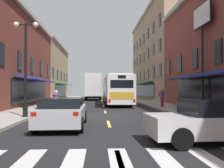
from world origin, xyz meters
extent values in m
cube|color=black|center=(0.00, 0.00, -0.05)|extent=(34.80, 80.00, 0.10)
cube|color=#DBCC4C|center=(0.00, -10.00, 0.00)|extent=(0.14, 2.40, 0.01)
cube|color=#DBCC4C|center=(0.00, -3.50, 0.00)|extent=(0.14, 2.40, 0.01)
cube|color=#DBCC4C|center=(0.00, 3.00, 0.00)|extent=(0.14, 2.40, 0.01)
cube|color=#DBCC4C|center=(0.00, 9.50, 0.00)|extent=(0.14, 2.40, 0.01)
cube|color=#DBCC4C|center=(0.00, 16.00, 0.00)|extent=(0.14, 2.40, 0.01)
cube|color=#DBCC4C|center=(0.00, 22.50, 0.00)|extent=(0.14, 2.40, 0.01)
cube|color=#DBCC4C|center=(0.00, 29.00, 0.00)|extent=(0.14, 2.40, 0.01)
cube|color=#DBCC4C|center=(0.00, 35.50, 0.00)|extent=(0.14, 2.40, 0.01)
cube|color=silver|center=(-2.20, -10.00, 0.00)|extent=(0.50, 2.80, 0.01)
cube|color=silver|center=(-1.10, -10.00, 0.00)|extent=(0.50, 2.80, 0.01)
cube|color=silver|center=(0.00, -10.00, 0.00)|extent=(0.50, 2.80, 0.01)
cube|color=silver|center=(1.10, -10.00, 0.00)|extent=(0.50, 2.80, 0.01)
cube|color=silver|center=(2.20, -10.00, 0.00)|extent=(0.50, 2.80, 0.01)
cube|color=#A39E93|center=(-5.90, 0.00, 0.07)|extent=(3.00, 80.00, 0.14)
cube|color=#A39E93|center=(5.90, 0.00, 0.07)|extent=(3.00, 80.00, 0.14)
cube|color=#B2AD9E|center=(-7.30, 10.00, 9.18)|extent=(0.44, 19.40, 0.40)
cube|color=black|center=(-7.36, 10.00, 1.55)|extent=(0.10, 12.00, 2.10)
cube|color=navy|center=(-6.65, 10.00, 2.75)|extent=(1.38, 11.20, 0.44)
cube|color=black|center=(-7.36, 2.00, 4.20)|extent=(0.10, 1.00, 1.60)
cube|color=black|center=(-7.36, 6.00, 4.20)|extent=(0.10, 1.00, 1.60)
cube|color=black|center=(-7.36, 10.00, 4.20)|extent=(0.10, 1.00, 1.60)
cube|color=black|center=(-7.36, 14.00, 4.20)|extent=(0.10, 1.00, 1.60)
cube|color=black|center=(-7.36, 18.00, 4.20)|extent=(0.10, 1.00, 1.60)
cube|color=#9E8466|center=(-11.40, 30.00, 5.01)|extent=(8.00, 19.90, 10.03)
cube|color=#B2AD9E|center=(-7.30, 30.00, 9.68)|extent=(0.44, 19.40, 0.40)
cube|color=black|center=(-7.36, 30.00, 1.55)|extent=(0.10, 12.00, 2.10)
cube|color=#1E6638|center=(-6.65, 30.00, 2.75)|extent=(1.38, 11.20, 0.44)
cube|color=black|center=(-7.36, 22.00, 4.20)|extent=(0.10, 1.00, 1.60)
cube|color=black|center=(-7.36, 26.00, 4.20)|extent=(0.10, 1.00, 1.60)
cube|color=black|center=(-7.36, 30.00, 4.20)|extent=(0.10, 1.00, 1.60)
cube|color=black|center=(-7.36, 34.00, 4.20)|extent=(0.10, 1.00, 1.60)
cube|color=black|center=(-7.36, 38.00, 4.20)|extent=(0.10, 1.00, 1.60)
cube|color=black|center=(7.36, 0.00, 1.55)|extent=(0.10, 16.00, 2.10)
cube|color=navy|center=(6.65, 0.00, 2.75)|extent=(1.38, 14.93, 0.44)
cube|color=black|center=(7.36, 0.00, 4.20)|extent=(0.10, 1.00, 1.60)
cube|color=black|center=(7.36, 3.81, 4.20)|extent=(0.10, 1.00, 1.60)
cube|color=black|center=(7.36, 7.62, 4.20)|extent=(0.10, 1.00, 1.60)
cube|color=black|center=(7.36, 11.43, 4.20)|extent=(0.10, 1.00, 1.60)
cube|color=#9E8466|center=(11.40, 26.67, 7.47)|extent=(8.00, 26.57, 14.94)
cube|color=#B2AD9E|center=(7.30, 26.67, 14.59)|extent=(0.44, 26.07, 0.40)
cube|color=black|center=(7.36, 26.67, 1.55)|extent=(0.10, 16.00, 2.10)
cube|color=#1E6638|center=(6.65, 26.67, 2.75)|extent=(1.38, 14.93, 0.44)
cube|color=black|center=(7.36, 15.24, 4.20)|extent=(0.10, 1.00, 1.60)
cube|color=black|center=(7.36, 19.05, 4.20)|extent=(0.10, 1.00, 1.60)
cube|color=black|center=(7.36, 22.86, 4.20)|extent=(0.10, 1.00, 1.60)
cube|color=black|center=(7.36, 26.67, 4.20)|extent=(0.10, 1.00, 1.60)
cube|color=black|center=(7.36, 30.48, 4.20)|extent=(0.10, 1.00, 1.60)
cube|color=black|center=(7.36, 34.29, 4.20)|extent=(0.10, 1.00, 1.60)
cube|color=black|center=(7.36, 38.10, 4.20)|extent=(0.10, 1.00, 1.60)
cube|color=black|center=(7.36, 15.24, 7.40)|extent=(0.10, 1.00, 1.60)
cube|color=black|center=(7.36, 19.05, 7.40)|extent=(0.10, 1.00, 1.60)
cube|color=black|center=(7.36, 22.86, 7.40)|extent=(0.10, 1.00, 1.60)
cube|color=black|center=(7.36, 26.67, 7.40)|extent=(0.10, 1.00, 1.60)
cube|color=black|center=(7.36, 30.48, 7.40)|extent=(0.10, 1.00, 1.60)
cube|color=black|center=(7.36, 34.29, 7.40)|extent=(0.10, 1.00, 1.60)
cube|color=black|center=(7.36, 38.10, 7.40)|extent=(0.10, 1.00, 1.60)
cube|color=black|center=(7.36, 15.24, 10.60)|extent=(0.10, 1.00, 1.60)
cube|color=black|center=(7.36, 19.05, 10.60)|extent=(0.10, 1.00, 1.60)
cube|color=black|center=(7.36, 22.86, 10.60)|extent=(0.10, 1.00, 1.60)
cube|color=black|center=(7.36, 26.67, 10.60)|extent=(0.10, 1.00, 1.60)
cube|color=black|center=(7.36, 30.48, 10.60)|extent=(0.10, 1.00, 1.60)
cube|color=black|center=(7.36, 34.29, 10.60)|extent=(0.10, 1.00, 1.60)
cube|color=black|center=(7.36, 38.10, 10.60)|extent=(0.10, 1.00, 1.60)
cylinder|color=black|center=(7.05, 1.74, 3.26)|extent=(0.18, 0.18, 6.23)
cylinder|color=black|center=(7.05, 1.74, 0.26)|extent=(0.40, 0.40, 0.24)
cube|color=black|center=(7.05, 1.74, 7.11)|extent=(0.10, 2.88, 1.64)
cube|color=silver|center=(6.99, 1.74, 7.11)|extent=(0.04, 2.72, 1.48)
cube|color=silver|center=(7.11, 1.74, 7.11)|extent=(0.04, 2.72, 1.48)
cube|color=white|center=(1.49, 11.84, 1.70)|extent=(2.68, 11.94, 2.69)
cube|color=silver|center=(1.49, 11.84, 3.10)|extent=(2.46, 10.74, 0.16)
cube|color=black|center=(1.49, 12.14, 1.89)|extent=(2.69, 9.54, 0.96)
cube|color=maroon|center=(1.49, 11.84, 0.60)|extent=(2.70, 11.54, 0.36)
cube|color=black|center=(1.43, 17.76, 1.89)|extent=(2.25, 0.14, 1.10)
cube|color=black|center=(1.55, 5.92, 2.19)|extent=(2.05, 0.14, 0.70)
cube|color=gold|center=(1.55, 5.91, 1.16)|extent=(2.15, 0.12, 0.64)
cube|color=black|center=(1.55, 5.91, 2.82)|extent=(0.70, 0.11, 0.28)
cube|color=red|center=(0.46, 5.89, 0.70)|extent=(0.20, 0.08, 0.28)
cube|color=red|center=(2.65, 5.92, 0.70)|extent=(0.20, 0.08, 0.28)
cylinder|color=black|center=(0.27, 15.79, 0.50)|extent=(0.31, 1.00, 1.00)
cylinder|color=black|center=(2.62, 15.81, 0.50)|extent=(0.31, 1.00, 1.00)
cylinder|color=black|center=(0.35, 8.37, 0.50)|extent=(0.31, 1.00, 1.00)
cylinder|color=black|center=(2.70, 8.40, 0.50)|extent=(0.31, 1.00, 1.00)
cube|color=white|center=(-1.41, 26.69, 1.55)|extent=(2.34, 2.05, 2.40)
cube|color=black|center=(-1.43, 27.65, 2.40)|extent=(2.00, 0.14, 0.80)
cube|color=silver|center=(-1.33, 22.84, 2.42)|extent=(2.51, 5.74, 3.44)
cube|color=maroon|center=(-0.11, 22.86, 2.59)|extent=(0.13, 3.42, 0.90)
cube|color=black|center=(-1.35, 23.84, 0.55)|extent=(2.05, 7.34, 0.24)
cylinder|color=black|center=(-2.51, 26.46, 0.45)|extent=(0.30, 0.91, 0.90)
cylinder|color=black|center=(-0.31, 26.51, 0.45)|extent=(0.30, 0.91, 0.90)
cylinder|color=black|center=(-2.42, 21.96, 0.45)|extent=(0.30, 0.91, 0.90)
cylinder|color=black|center=(-0.22, 22.00, 0.45)|extent=(0.30, 0.91, 0.90)
cube|color=navy|center=(-1.13, 35.37, 0.55)|extent=(1.85, 4.71, 0.63)
cube|color=black|center=(-1.13, 35.18, 1.09)|extent=(1.66, 2.55, 0.51)
cube|color=red|center=(-1.82, 33.04, 0.77)|extent=(0.20, 0.06, 0.14)
cube|color=red|center=(-0.39, 33.05, 0.77)|extent=(0.20, 0.06, 0.14)
cylinder|color=black|center=(-2.00, 37.01, 0.32)|extent=(0.23, 0.64, 0.64)
cylinder|color=black|center=(-0.30, 37.03, 0.32)|extent=(0.23, 0.64, 0.64)
cylinder|color=black|center=(-1.96, 33.72, 0.32)|extent=(0.23, 0.64, 0.64)
cylinder|color=black|center=(-0.26, 33.73, 0.32)|extent=(0.23, 0.64, 0.64)
cube|color=silver|center=(-2.11, -4.50, 0.58)|extent=(1.91, 4.46, 0.68)
cube|color=black|center=(-2.11, -4.68, 1.11)|extent=(1.73, 2.42, 0.44)
cube|color=red|center=(-2.84, -6.71, 0.82)|extent=(0.20, 0.06, 0.14)
cube|color=red|center=(-1.34, -6.69, 0.82)|extent=(0.20, 0.06, 0.14)
cylinder|color=black|center=(-3.01, -2.99, 0.32)|extent=(0.23, 0.64, 0.64)
cylinder|color=black|center=(-1.25, -2.97, 0.32)|extent=(0.23, 0.64, 0.64)
cylinder|color=black|center=(-2.98, -6.03, 0.32)|extent=(0.23, 0.64, 0.64)
cylinder|color=black|center=(-1.21, -6.01, 0.32)|extent=(0.23, 0.64, 0.64)
cube|color=silver|center=(3.32, -7.96, 0.57)|extent=(4.54, 2.06, 0.65)
cube|color=black|center=(3.49, -7.95, 1.13)|extent=(2.48, 1.81, 0.53)
cylinder|color=black|center=(1.82, -8.91, 0.32)|extent=(0.65, 0.25, 0.64)
cylinder|color=black|center=(1.75, -7.14, 0.32)|extent=(0.65, 0.25, 0.64)
cylinder|color=black|center=(-3.12, 0.56, 0.31)|extent=(0.13, 0.62, 0.62)
cylinder|color=black|center=(-3.19, -0.89, 0.31)|extent=(0.15, 0.62, 0.62)
cylinder|color=#B2B2B7|center=(-3.13, 0.44, 0.61)|extent=(0.08, 0.33, 0.68)
ellipsoid|color=maroon|center=(-3.15, 0.01, 0.81)|extent=(0.34, 0.57, 0.28)
cube|color=black|center=(-3.17, -0.39, 0.74)|extent=(0.28, 0.57, 0.12)
cube|color=#B2B2B7|center=(-3.16, -0.17, 0.40)|extent=(0.26, 0.41, 0.30)
cylinder|color=#B2B2B7|center=(-3.13, 0.34, 1.02)|extent=(0.62, 0.07, 0.04)
cylinder|color=#66387F|center=(-3.16, -0.32, 1.13)|extent=(0.36, 0.47, 0.66)
sphere|color=#B2B2B7|center=(-3.16, -0.21, 1.53)|extent=(0.26, 0.26, 0.26)
cylinder|color=#66387F|center=(-3.34, -0.28, 0.40)|extent=(0.16, 0.37, 0.56)
cylinder|color=#66387F|center=(-2.98, -0.30, 0.40)|extent=(0.16, 0.37, 0.56)
torus|color=black|center=(-5.36, 4.07, 0.47)|extent=(0.66, 0.19, 0.66)
torus|color=black|center=(-4.33, 3.84, 0.47)|extent=(0.66, 0.19, 0.66)
cylinder|color=red|center=(-4.85, 3.96, 0.57)|extent=(0.98, 0.26, 0.04)
cylinder|color=red|center=(-4.67, 3.92, 0.75)|extent=(0.14, 0.07, 0.50)
cube|color=black|center=(-4.65, 3.91, 1.02)|extent=(0.22, 0.16, 0.06)
cylinder|color=red|center=(-5.28, 4.05, 1.02)|extent=(0.14, 0.47, 0.03)
cylinder|color=maroon|center=(5.13, 5.80, 0.54)|extent=(0.28, 0.28, 0.80)
cylinder|color=#66387F|center=(5.13, 5.80, 1.25)|extent=(0.36, 0.36, 0.62)
sphere|color=#D37483|center=(5.13, 5.80, 1.69)|extent=(0.22, 0.22, 0.22)
cube|color=#66387F|center=(5.02, 6.01, 1.28)|extent=(0.30, 0.26, 0.36)
cylinder|color=black|center=(-4.69, -1.41, 2.83)|extent=(0.14, 0.14, 5.39)
cylinder|color=black|center=(-4.69, -1.41, 0.44)|extent=(0.28, 0.28, 0.60)
cylinder|color=black|center=(-4.69, -1.41, 5.43)|extent=(1.10, 0.07, 0.07)
sphere|color=white|center=(-5.24, -1.41, 5.43)|extent=(0.32, 0.32, 0.32)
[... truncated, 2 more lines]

